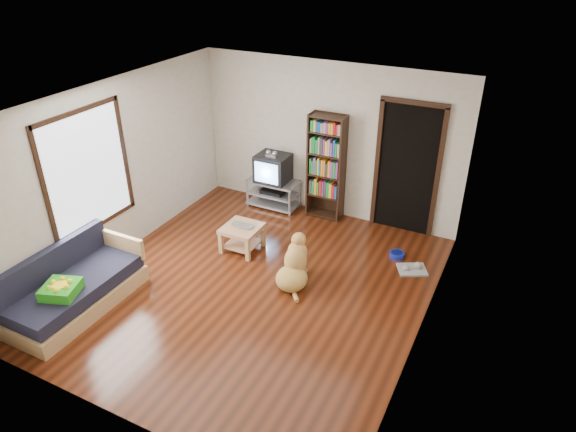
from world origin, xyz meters
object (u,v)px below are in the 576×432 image
at_px(dog, 294,266).
at_px(laptop, 241,227).
at_px(coffee_table, 242,234).
at_px(bookshelf, 326,162).
at_px(grey_rag, 412,270).
at_px(crt_tv, 274,167).
at_px(green_cushion, 61,289).
at_px(dog_bowl, 397,255).
at_px(tv_stand, 273,192).
at_px(sofa, 75,289).

bearing_deg(dog, laptop, 161.05).
distance_m(laptop, coffee_table, 0.14).
bearing_deg(bookshelf, dog, -79.00).
distance_m(laptop, grey_rag, 2.61).
bearing_deg(crt_tv, laptop, -80.82).
bearing_deg(coffee_table, crt_tv, 99.36).
bearing_deg(green_cushion, grey_rag, 20.31).
xyz_separation_m(laptop, dog_bowl, (2.20, 0.88, -0.37)).
distance_m(laptop, dog_bowl, 2.40).
bearing_deg(tv_stand, laptop, -80.69).
distance_m(tv_stand, sofa, 3.76).
bearing_deg(grey_rag, tv_stand, 162.15).
xyz_separation_m(dog_bowl, bookshelf, (-1.50, 0.73, 0.96)).
bearing_deg(dog_bowl, bookshelf, 154.04).
height_order(grey_rag, dog, dog).
height_order(green_cushion, sofa, sofa).
bearing_deg(tv_stand, dog_bowl, -14.54).
distance_m(sofa, coffee_table, 2.47).
xyz_separation_m(crt_tv, sofa, (-0.97, -3.65, -0.48)).
distance_m(laptop, bookshelf, 1.85).
bearing_deg(tv_stand, dog, -54.76).
distance_m(grey_rag, bookshelf, 2.27).
xyz_separation_m(grey_rag, tv_stand, (-2.75, 0.88, 0.25)).
height_order(tv_stand, crt_tv, crt_tv).
bearing_deg(bookshelf, sofa, -117.32).
distance_m(laptop, tv_stand, 1.54).
height_order(laptop, coffee_table, laptop).
height_order(green_cushion, crt_tv, crt_tv).
height_order(green_cushion, laptop, green_cushion).
bearing_deg(coffee_table, grey_rag, 13.57).
xyz_separation_m(crt_tv, coffee_table, (0.25, -1.51, -0.46)).
height_order(coffee_table, dog, dog).
distance_m(laptop, crt_tv, 1.59).
xyz_separation_m(grey_rag, crt_tv, (-2.75, 0.91, 0.73)).
xyz_separation_m(dog_bowl, tv_stand, (-2.45, 0.63, 0.23)).
relative_size(sofa, dog, 2.18).
height_order(grey_rag, crt_tv, crt_tv).
bearing_deg(dog_bowl, green_cushion, -135.18).
xyz_separation_m(green_cushion, dog_bowl, (3.30, 3.28, -0.45)).
distance_m(green_cushion, grey_rag, 4.72).
bearing_deg(sofa, laptop, 59.96).
xyz_separation_m(tv_stand, crt_tv, (0.00, 0.02, 0.47)).
height_order(tv_stand, coffee_table, tv_stand).
bearing_deg(crt_tv, tv_stand, -90.00).
relative_size(bookshelf, sofa, 1.00).
height_order(laptop, dog, dog).
bearing_deg(dog_bowl, coffee_table, -158.79).
bearing_deg(sofa, grey_rag, 36.44).
height_order(bookshelf, dog, bookshelf).
bearing_deg(sofa, crt_tv, 75.07).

